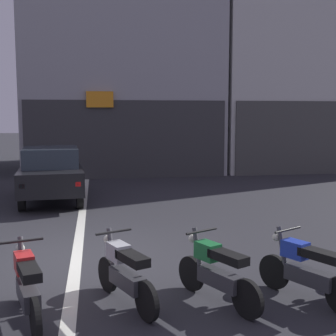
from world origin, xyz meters
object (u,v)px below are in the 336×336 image
at_px(motorcycle_red_row_leftmost, 27,286).
at_px(motorcycle_blue_row_right_mid, 306,269).
at_px(motorcycle_green_row_centre, 217,271).
at_px(motorcycle_silver_row_left_mid, 125,272).
at_px(car_black_crossing_near, 51,172).

distance_m(motorcycle_red_row_leftmost, motorcycle_blue_row_right_mid, 3.76).
bearing_deg(motorcycle_red_row_leftmost, motorcycle_green_row_centre, 2.91).
bearing_deg(motorcycle_green_row_centre, motorcycle_silver_row_left_mid, 172.84).
height_order(car_black_crossing_near, motorcycle_silver_row_left_mid, car_black_crossing_near).
height_order(car_black_crossing_near, motorcycle_red_row_leftmost, car_black_crossing_near).
xyz_separation_m(motorcycle_silver_row_left_mid, motorcycle_green_row_centre, (1.25, -0.16, 0.00)).
bearing_deg(motorcycle_blue_row_right_mid, motorcycle_green_row_centre, 174.34).
relative_size(car_black_crossing_near, motorcycle_green_row_centre, 2.77).
relative_size(car_black_crossing_near, motorcycle_blue_row_right_mid, 2.80).
bearing_deg(car_black_crossing_near, motorcycle_silver_row_left_mid, -77.76).
height_order(motorcycle_green_row_centre, motorcycle_blue_row_right_mid, same).
distance_m(car_black_crossing_near, motorcycle_silver_row_left_mid, 8.01).
xyz_separation_m(motorcycle_silver_row_left_mid, motorcycle_blue_row_right_mid, (2.51, -0.28, 0.00)).
xyz_separation_m(motorcycle_red_row_leftmost, motorcycle_silver_row_left_mid, (1.25, 0.28, 0.00)).
height_order(car_black_crossing_near, motorcycle_blue_row_right_mid, car_black_crossing_near).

